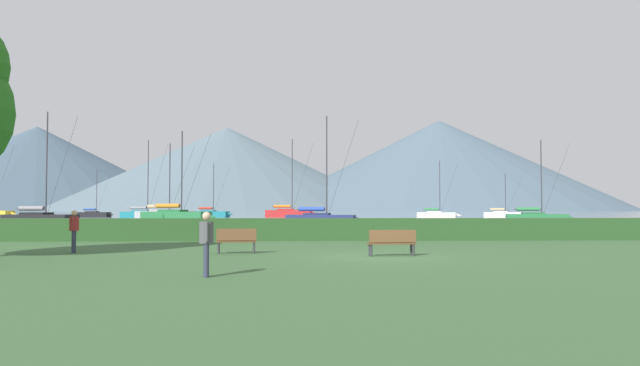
{
  "coord_description": "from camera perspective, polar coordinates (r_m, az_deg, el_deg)",
  "views": [
    {
      "loc": [
        -3.0,
        -21.27,
        1.77
      ],
      "look_at": [
        0.72,
        68.14,
        5.36
      ],
      "focal_mm": 33.84,
      "sensor_mm": 36.0,
      "label": 1
    }
  ],
  "objects": [
    {
      "name": "sailboat_slip_8",
      "position": [
        62.61,
        -24.87,
        -3.1
      ],
      "size": [
        8.04,
        3.96,
        10.8
      ],
      "rotation": [
        0.0,
        0.0,
        -0.25
      ],
      "color": "black",
      "rests_on": "harbor_water"
    },
    {
      "name": "sailboat_slip_2",
      "position": [
        95.16,
        -16.24,
        -2.86
      ],
      "size": [
        8.06,
        4.04,
        11.92
      ],
      "rotation": [
        0.0,
        0.0,
        -0.26
      ],
      "color": "#19707A",
      "rests_on": "harbor_water"
    },
    {
      "name": "park_bench_under_tree",
      "position": [
        23.26,
        -7.91,
        -5.33
      ],
      "size": [
        1.54,
        0.6,
        0.95
      ],
      "rotation": [
        0.0,
        0.0,
        0.09
      ],
      "color": "brown",
      "rests_on": "ground_plane"
    },
    {
      "name": "harbor_water",
      "position": [
        158.31,
        -1.3,
        -2.94
      ],
      "size": [
        320.0,
        246.0,
        0.0
      ],
      "primitive_type": "cube",
      "color": "gray",
      "rests_on": "ground_plane"
    },
    {
      "name": "person_seated_viewer",
      "position": [
        25.27,
        -22.24,
        -3.93
      ],
      "size": [
        0.36,
        0.56,
        1.65
      ],
      "rotation": [
        0.0,
        0.0,
        0.19
      ],
      "color": "#2D3347",
      "rests_on": "ground_plane"
    },
    {
      "name": "sailboat_slip_0",
      "position": [
        113.65,
        -20.57,
        -2.77
      ],
      "size": [
        6.63,
        2.77,
        8.47
      ],
      "rotation": [
        0.0,
        0.0,
        -0.15
      ],
      "color": "black",
      "rests_on": "harbor_water"
    },
    {
      "name": "sailboat_slip_5",
      "position": [
        106.79,
        -2.95,
        -2.82
      ],
      "size": [
        9.29,
        3.41,
        13.85
      ],
      "rotation": [
        0.0,
        0.0,
        -0.09
      ],
      "color": "red",
      "rests_on": "harbor_water"
    },
    {
      "name": "person_standing_walker",
      "position": [
        15.6,
        -10.7,
        -5.18
      ],
      "size": [
        0.36,
        0.56,
        1.65
      ],
      "rotation": [
        0.0,
        0.0,
        0.16
      ],
      "color": "#2D3347",
      "rests_on": "ground_plane"
    },
    {
      "name": "ground_plane",
      "position": [
        21.56,
        5.66,
        -6.99
      ],
      "size": [
        1000.0,
        1000.0,
        0.0
      ],
      "primitive_type": "plane",
      "color": "#385B33"
    },
    {
      "name": "sailboat_slip_9",
      "position": [
        96.31,
        11.03,
        -2.97
      ],
      "size": [
        6.93,
        3.89,
        9.07
      ],
      "rotation": [
        0.0,
        0.0,
        -0.34
      ],
      "color": "white",
      "rests_on": "harbor_water"
    },
    {
      "name": "sailboat_slip_3",
      "position": [
        70.34,
        19.89,
        -3.1
      ],
      "size": [
        7.52,
        3.68,
        9.19
      ],
      "rotation": [
        0.0,
        0.0,
        -0.25
      ],
      "color": "#236B38",
      "rests_on": "harbor_water"
    },
    {
      "name": "sailboat_slip_10",
      "position": [
        109.23,
        -10.27,
        -2.86
      ],
      "size": [
        7.64,
        3.67,
        9.61
      ],
      "rotation": [
        0.0,
        0.0,
        -0.24
      ],
      "color": "#19707A",
      "rests_on": "harbor_water"
    },
    {
      "name": "sailboat_slip_6",
      "position": [
        57.7,
        0.19,
        -3.42
      ],
      "size": [
        7.69,
        3.69,
        10.53
      ],
      "rotation": [
        0.0,
        0.0,
        -0.24
      ],
      "color": "navy",
      "rests_on": "harbor_water"
    },
    {
      "name": "park_bench_near_path",
      "position": [
        22.02,
        6.82,
        -5.49
      ],
      "size": [
        1.74,
        0.59,
        0.95
      ],
      "rotation": [
        0.0,
        0.0,
        0.07
      ],
      "color": "brown",
      "rests_on": "ground_plane"
    },
    {
      "name": "distant_hill_central_peak",
      "position": [
        349.23,
        -8.8,
        1.34
      ],
      "size": [
        197.41,
        197.41,
        47.58
      ],
      "primitive_type": "cone",
      "color": "slate",
      "rests_on": "ground_plane"
    },
    {
      "name": "sailboat_slip_1",
      "position": [
        102.71,
        16.92,
        -2.87
      ],
      "size": [
        6.91,
        3.68,
        7.27
      ],
      "rotation": [
        0.0,
        0.0,
        -0.3
      ],
      "color": "white",
      "rests_on": "harbor_water"
    },
    {
      "name": "distant_hill_east_ridge",
      "position": [
        445.79,
        -25.21,
        1.29
      ],
      "size": [
        221.25,
        221.25,
        55.89
      ],
      "primitive_type": "cone",
      "color": "#425666",
      "rests_on": "ground_plane"
    },
    {
      "name": "distant_hill_west_ridge",
      "position": [
        352.06,
        11.21,
        1.65
      ],
      "size": [
        207.25,
        207.25,
        51.52
      ],
      "primitive_type": "cone",
      "color": "#4C6070",
      "rests_on": "ground_plane"
    },
    {
      "name": "hedge_line",
      "position": [
        32.43,
        2.93,
        -4.38
      ],
      "size": [
        80.0,
        1.2,
        1.17
      ],
      "primitive_type": "cube",
      "color": "#284C23",
      "rests_on": "ground_plane"
    },
    {
      "name": "sailboat_slip_11",
      "position": [
        71.84,
        -13.35,
        -3.04
      ],
      "size": [
        9.23,
        5.33,
        10.63
      ],
      "rotation": [
        0.0,
        0.0,
        -0.36
      ],
      "color": "#236B38",
      "rests_on": "harbor_water"
    },
    {
      "name": "sailboat_slip_7",
      "position": [
        84.53,
        -14.38,
        -2.92
      ],
      "size": [
        9.08,
        4.79,
        10.44
      ],
      "rotation": [
        0.0,
        0.0,
        -0.3
      ],
      "color": "#9E9EA3",
      "rests_on": "harbor_water"
    }
  ]
}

